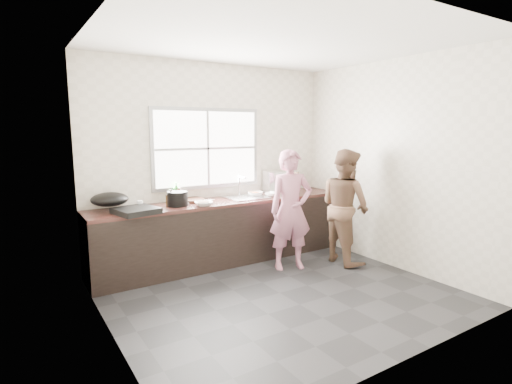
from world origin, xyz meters
TOP-DOWN VIEW (x-y plane):
  - floor at (0.00, 0.00)m, footprint 3.60×3.20m
  - ceiling at (0.00, 0.00)m, footprint 3.60×3.20m
  - wall_back at (0.00, 1.60)m, footprint 3.60×0.01m
  - wall_left at (-1.80, 0.00)m, footprint 0.01×3.20m
  - wall_right at (1.80, 0.00)m, footprint 0.01×3.20m
  - wall_front at (0.00, -1.60)m, footprint 3.60×0.01m
  - cabinet at (0.00, 1.29)m, footprint 3.60×0.62m
  - countertop at (0.00, 1.29)m, footprint 3.60×0.64m
  - sink at (0.35, 1.29)m, footprint 0.55×0.45m
  - faucet at (0.35, 1.49)m, footprint 0.02×0.02m
  - window_frame at (-0.10, 1.59)m, footprint 1.60×0.05m
  - window_glazing at (-0.10, 1.57)m, footprint 1.50×0.01m
  - woman at (0.60, 0.60)m, footprint 0.61×0.50m
  - person_side at (1.39, 0.41)m, footprint 0.65×0.80m
  - cutting_board at (-0.42, 1.45)m, footprint 0.45×0.45m
  - cleaver at (-0.31, 1.18)m, footprint 0.21×0.18m
  - bowl_mince at (-0.41, 1.08)m, footprint 0.29×0.29m
  - bowl_crabs at (0.52, 1.32)m, footprint 0.21×0.21m
  - bowl_held at (0.70, 1.20)m, footprint 0.26×0.26m
  - black_pot at (-0.69, 1.24)m, footprint 0.29×0.29m
  - plate_food at (-0.60, 1.36)m, footprint 0.29×0.29m
  - bottle_green at (-0.59, 1.52)m, footprint 0.13×0.13m
  - bottle_brown_tall at (-0.76, 1.28)m, footprint 0.10×0.11m
  - bottle_brown_short at (-0.58, 1.44)m, footprint 0.17×0.17m
  - glass_jar at (-1.13, 1.33)m, footprint 0.09×0.09m
  - burner at (-1.25, 1.08)m, footprint 0.52×0.52m
  - wok at (-1.47, 1.37)m, footprint 0.54×0.54m
  - dish_rack at (0.97, 1.34)m, footprint 0.51×0.42m
  - pot_lid_left at (-1.07, 1.31)m, footprint 0.31×0.31m
  - pot_lid_right at (-1.18, 1.52)m, footprint 0.29×0.29m

SIDE VIEW (x-z plane):
  - floor at x=0.00m, z-range -0.01..0.00m
  - cabinet at x=0.00m, z-range 0.00..0.82m
  - woman at x=0.60m, z-range 0.00..1.46m
  - person_side at x=1.39m, z-range 0.00..1.55m
  - countertop at x=0.00m, z-range 0.82..0.86m
  - sink at x=0.35m, z-range 0.85..0.88m
  - pot_lid_right at x=-1.18m, z-range 0.86..0.87m
  - pot_lid_left at x=-1.07m, z-range 0.86..0.87m
  - plate_food at x=-0.60m, z-range 0.86..0.88m
  - cutting_board at x=-0.42m, z-range 0.86..0.90m
  - bowl_crabs at x=0.52m, z-range 0.86..0.91m
  - bowl_mince at x=-0.41m, z-range 0.86..0.92m
  - burner at x=-1.25m, z-range 0.86..0.92m
  - bowl_held at x=0.70m, z-range 0.86..0.93m
  - cleaver at x=-0.31m, z-range 0.90..0.91m
  - glass_jar at x=-1.13m, z-range 0.86..0.96m
  - bottle_brown_short at x=-0.58m, z-range 0.86..1.04m
  - black_pot at x=-0.69m, z-range 0.86..1.04m
  - bottle_brown_tall at x=-0.76m, z-range 0.86..1.05m
  - bottle_green at x=-0.59m, z-range 0.86..1.12m
  - wok at x=-1.47m, z-range 0.92..1.08m
  - faucet at x=0.35m, z-range 0.86..1.16m
  - dish_rack at x=0.97m, z-range 0.86..1.20m
  - wall_back at x=0.00m, z-range 0.00..2.70m
  - wall_left at x=-1.80m, z-range 0.00..2.70m
  - wall_right at x=1.80m, z-range 0.00..2.70m
  - wall_front at x=0.00m, z-range 0.00..2.70m
  - window_glazing at x=-0.10m, z-range 1.05..2.05m
  - window_frame at x=-0.10m, z-range 1.00..2.10m
  - ceiling at x=0.00m, z-range 2.70..2.71m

